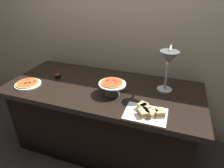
{
  "coord_description": "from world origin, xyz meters",
  "views": [
    {
      "loc": [
        0.61,
        -1.48,
        1.66
      ],
      "look_at": [
        0.1,
        0.0,
        0.81
      ],
      "focal_mm": 30.07,
      "sensor_mm": 36.0,
      "label": 1
    }
  ],
  "objects": [
    {
      "name": "heat_lamp",
      "position": [
        0.58,
        -0.0,
        1.1
      ],
      "size": [
        0.15,
        0.32,
        0.45
      ],
      "color": "#B7BABF",
      "rests_on": "buffet_table"
    },
    {
      "name": "back_wall",
      "position": [
        0.0,
        0.5,
        1.2
      ],
      "size": [
        4.4,
        0.04,
        2.4
      ],
      "primitive_type": "cube",
      "color": "#C6B593",
      "rests_on": "ground_plane"
    },
    {
      "name": "sauce_cup_near",
      "position": [
        -0.53,
        0.03,
        0.78
      ],
      "size": [
        0.06,
        0.06,
        0.04
      ],
      "color": "black",
      "rests_on": "buffet_table"
    },
    {
      "name": "buffet_table",
      "position": [
        0.0,
        0.0,
        0.39
      ],
      "size": [
        1.9,
        0.84,
        0.76
      ],
      "color": "black",
      "rests_on": "ground_plane"
    },
    {
      "name": "ground_plane",
      "position": [
        0.0,
        0.0,
        0.0
      ],
      "size": [
        8.0,
        8.0,
        0.0
      ],
      "primitive_type": "plane",
      "color": "#38332D"
    },
    {
      "name": "sandwich_platter",
      "position": [
        0.49,
        -0.29,
        0.78
      ],
      "size": [
        0.32,
        0.24,
        0.06
      ],
      "color": "white",
      "rests_on": "buffet_table"
    },
    {
      "name": "pizza_plate_front",
      "position": [
        -0.72,
        -0.2,
        0.77
      ],
      "size": [
        0.25,
        0.25,
        0.03
      ],
      "color": "white",
      "rests_on": "buffet_table"
    },
    {
      "name": "pizza_plate_center",
      "position": [
        0.14,
        -0.1,
        0.86
      ],
      "size": [
        0.24,
        0.24,
        0.13
      ],
      "color": "#595B60",
      "rests_on": "buffet_table"
    }
  ]
}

